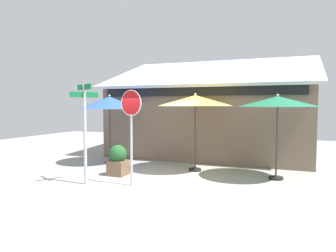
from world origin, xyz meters
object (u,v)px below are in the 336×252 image
patio_umbrella_forest_green_right (278,102)px  patio_umbrella_royal_blue_left (110,103)px  patio_umbrella_mustard_center (195,101)px  sidewalk_planter (118,160)px  stop_sign (131,120)px  street_sign_post (85,123)px

patio_umbrella_forest_green_right → patio_umbrella_royal_blue_left: bearing=176.8°
patio_umbrella_mustard_center → patio_umbrella_forest_green_right: size_ratio=1.03×
patio_umbrella_royal_blue_left → sidewalk_planter: (1.38, -1.70, -1.88)m
stop_sign → patio_umbrella_royal_blue_left: bearing=132.0°
street_sign_post → patio_umbrella_mustard_center: 3.90m
patio_umbrella_royal_blue_left → patio_umbrella_mustard_center: patio_umbrella_mustard_center is taller
patio_umbrella_mustard_center → patio_umbrella_forest_green_right: patio_umbrella_mustard_center is taller
sidewalk_planter → stop_sign: bearing=-43.7°
street_sign_post → patio_umbrella_forest_green_right: bearing=28.0°
street_sign_post → patio_umbrella_royal_blue_left: (-1.11, 3.07, 0.59)m
patio_umbrella_forest_green_right → stop_sign: bearing=-148.2°
stop_sign → patio_umbrella_forest_green_right: size_ratio=1.03×
stop_sign → patio_umbrella_mustard_center: (1.08, 2.63, 0.55)m
street_sign_post → patio_umbrella_forest_green_right: 5.83m
street_sign_post → sidewalk_planter: size_ratio=2.91×
stop_sign → patio_umbrella_royal_blue_left: 3.67m
stop_sign → street_sign_post: bearing=-164.6°
street_sign_post → patio_umbrella_royal_blue_left: street_sign_post is taller
street_sign_post → patio_umbrella_forest_green_right: street_sign_post is taller
stop_sign → patio_umbrella_royal_blue_left: size_ratio=1.01×
street_sign_post → patio_umbrella_mustard_center: street_sign_post is taller
patio_umbrella_royal_blue_left → patio_umbrella_mustard_center: (3.52, -0.08, 0.06)m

